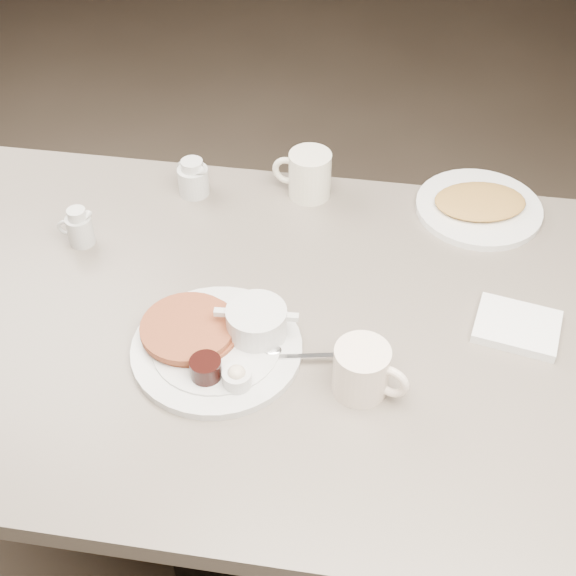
# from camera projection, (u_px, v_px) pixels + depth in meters

# --- Properties ---
(diner_table) EXTENTS (1.50, 0.90, 0.75)m
(diner_table) POSITION_uv_depth(u_px,v_px,m) (286.00, 385.00, 1.51)
(diner_table) COLOR slate
(diner_table) RESTS_ON ground
(main_plate) EXTENTS (0.36, 0.31, 0.07)m
(main_plate) POSITION_uv_depth(u_px,v_px,m) (220.00, 339.00, 1.33)
(main_plate) COLOR silver
(main_plate) RESTS_ON diner_table
(coffee_mug_near) EXTENTS (0.14, 0.12, 0.09)m
(coffee_mug_near) POSITION_uv_depth(u_px,v_px,m) (363.00, 370.00, 1.25)
(coffee_mug_near) COLOR #F9E4D1
(coffee_mug_near) RESTS_ON diner_table
(napkin) EXTENTS (0.16, 0.14, 0.02)m
(napkin) POSITION_uv_depth(u_px,v_px,m) (517.00, 327.00, 1.37)
(napkin) COLOR white
(napkin) RESTS_ON diner_table
(coffee_mug_far) EXTENTS (0.13, 0.10, 0.10)m
(coffee_mug_far) POSITION_uv_depth(u_px,v_px,m) (308.00, 174.00, 1.63)
(coffee_mug_far) COLOR white
(coffee_mug_far) RESTS_ON diner_table
(creamer_left) EXTENTS (0.08, 0.06, 0.08)m
(creamer_left) POSITION_uv_depth(u_px,v_px,m) (79.00, 228.00, 1.52)
(creamer_left) COLOR silver
(creamer_left) RESTS_ON diner_table
(creamer_right) EXTENTS (0.08, 0.08, 0.08)m
(creamer_right) POSITION_uv_depth(u_px,v_px,m) (193.00, 178.00, 1.64)
(creamer_right) COLOR silver
(creamer_right) RESTS_ON diner_table
(hash_plate) EXTENTS (0.31, 0.31, 0.04)m
(hash_plate) POSITION_uv_depth(u_px,v_px,m) (479.00, 206.00, 1.61)
(hash_plate) COLOR silver
(hash_plate) RESTS_ON diner_table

